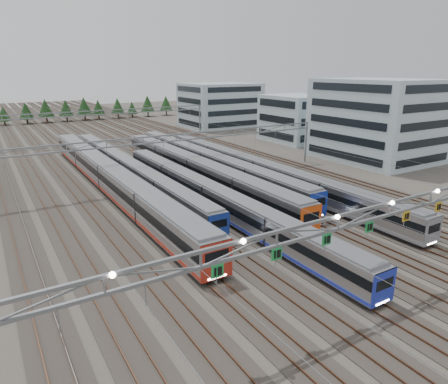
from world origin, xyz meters
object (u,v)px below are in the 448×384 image
train_b (127,168)px  train_f (259,170)px  gantry_mid (176,143)px  depot_bldg_south (377,120)px  train_c (211,196)px  train_d (195,169)px  depot_bldg_north (220,105)px  gantry_far (102,116)px  train_e (208,162)px  depot_bldg_mid (298,118)px  gantry_near (389,212)px  train_a (109,177)px

train_b → train_f: (18.00, -12.71, 0.06)m
gantry_mid → depot_bldg_south: depot_bldg_south is taller
train_c → train_d: size_ratio=0.99×
train_f → gantry_mid: bearing=146.6°
train_c → depot_bldg_north: bearing=58.5°
train_b → gantry_far: size_ratio=1.08×
train_e → depot_bldg_mid: 40.42m
train_b → train_d: train_d is taller
train_f → gantry_near: (-11.30, -32.71, 5.10)m
gantry_near → gantry_far: (0.05, 85.12, -0.70)m
train_d → gantry_far: 47.35m
train_c → gantry_far: size_ratio=0.96×
train_b → train_c: size_ratio=1.13×
train_e → train_d: bearing=-138.1°
train_e → gantry_far: bearing=98.9°
gantry_near → train_b: bearing=98.4°
train_c → train_a: bearing=120.2°
train_b → depot_bldg_south: bearing=-12.0°
train_e → train_f: (4.50, -9.34, -0.14)m
gantry_mid → depot_bldg_north: (39.55, 52.95, 0.38)m
train_c → gantry_near: bearing=-84.9°
train_a → depot_bldg_mid: depot_bldg_mid is taller
gantry_near → train_e: bearing=80.8°
train_a → train_e: train_a is taller
train_a → train_f: 23.77m
depot_bldg_south → depot_bldg_mid: depot_bldg_south is taller
gantry_far → depot_bldg_north: 40.34m
train_c → depot_bldg_mid: (45.17, 34.82, 3.83)m
train_e → gantry_far: 43.81m
train_f → train_b: bearing=144.8°
gantry_near → depot_bldg_north: size_ratio=2.56×
train_e → train_f: 10.37m
train_c → train_f: bearing=30.0°
train_e → depot_bldg_south: size_ratio=2.52×
train_d → train_c: bearing=-109.0°
gantry_near → train_c: bearing=95.1°
train_a → gantry_mid: (11.25, -0.24, 4.09)m
train_d → depot_bldg_north: (37.30, 55.06, 4.55)m
train_a → train_c: size_ratio=1.21×
train_b → gantry_far: gantry_far is taller
train_b → gantry_mid: 9.67m
train_b → gantry_near: 46.19m
train_a → train_d: bearing=-9.9°
train_a → depot_bldg_north: size_ratio=2.96×
train_c → gantry_far: 60.42m
train_d → gantry_far: bearing=92.7°
train_d → gantry_near: (-2.30, -38.01, 4.87)m
train_a → train_c: train_a is taller
gantry_mid → gantry_far: bearing=90.0°
depot_bldg_south → train_c: bearing=-167.1°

